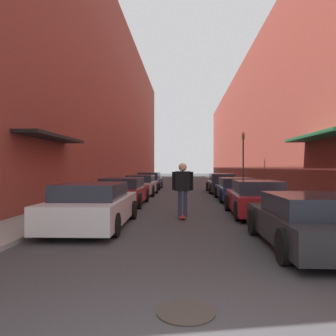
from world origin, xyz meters
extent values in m
plane|color=#38383A|center=(0.00, 23.30, 0.00)|extent=(128.14, 128.14, 0.00)
cube|color=gray|center=(-4.57, 29.12, 0.06)|extent=(1.80, 58.24, 0.12)
cube|color=gray|center=(4.57, 29.12, 0.06)|extent=(1.80, 58.24, 0.12)
cube|color=brown|center=(-7.47, 29.12, 7.85)|extent=(4.00, 58.24, 15.70)
cube|color=black|center=(-5.07, 10.19, 2.90)|extent=(1.00, 4.80, 0.12)
cube|color=brown|center=(7.47, 29.12, 5.76)|extent=(4.00, 58.24, 11.53)
cube|color=#1E6038|center=(5.07, 10.19, 2.90)|extent=(1.00, 4.80, 0.12)
cube|color=silver|center=(-2.58, 7.12, 0.50)|extent=(2.01, 4.68, 0.67)
cube|color=#232833|center=(-2.58, 6.88, 1.06)|extent=(1.73, 2.45, 0.43)
cylinder|color=black|center=(-3.52, 8.56, 0.30)|extent=(0.18, 0.61, 0.61)
cylinder|color=black|center=(-1.64, 8.56, 0.30)|extent=(0.18, 0.61, 0.61)
cylinder|color=black|center=(-3.52, 5.68, 0.30)|extent=(0.18, 0.61, 0.61)
cylinder|color=black|center=(-1.64, 5.68, 0.30)|extent=(0.18, 0.61, 0.61)
cube|color=maroon|center=(-2.74, 12.65, 0.49)|extent=(1.93, 4.57, 0.62)
cube|color=#232833|center=(-2.74, 12.42, 1.03)|extent=(1.68, 2.38, 0.45)
cylinder|color=black|center=(-3.66, 14.06, 0.33)|extent=(0.18, 0.65, 0.65)
cylinder|color=black|center=(-1.82, 14.06, 0.33)|extent=(0.18, 0.65, 0.65)
cylinder|color=black|center=(-3.66, 11.24, 0.33)|extent=(0.18, 0.65, 0.65)
cylinder|color=black|center=(-1.82, 11.24, 0.33)|extent=(0.18, 0.65, 0.65)
cube|color=#B7B7BC|center=(-2.65, 18.20, 0.50)|extent=(1.80, 4.21, 0.63)
cube|color=#232833|center=(-2.65, 17.99, 1.03)|extent=(1.57, 2.20, 0.42)
cylinder|color=black|center=(-3.51, 19.50, 0.34)|extent=(0.18, 0.68, 0.68)
cylinder|color=black|center=(-1.79, 19.50, 0.34)|extent=(0.18, 0.68, 0.68)
cylinder|color=black|center=(-3.51, 16.90, 0.34)|extent=(0.18, 0.68, 0.68)
cylinder|color=black|center=(-1.79, 16.90, 0.34)|extent=(0.18, 0.68, 0.68)
cube|color=navy|center=(-2.69, 23.63, 0.50)|extent=(1.83, 4.48, 0.66)
cube|color=#232833|center=(-2.69, 23.40, 1.08)|extent=(1.58, 2.34, 0.50)
cylinder|color=black|center=(-3.54, 25.00, 0.30)|extent=(0.18, 0.60, 0.60)
cylinder|color=black|center=(-1.83, 25.00, 0.30)|extent=(0.18, 0.60, 0.60)
cylinder|color=black|center=(-3.54, 22.25, 0.30)|extent=(0.18, 0.60, 0.60)
cylinder|color=black|center=(-1.83, 22.25, 0.30)|extent=(0.18, 0.60, 0.60)
cube|color=#232326|center=(2.74, 4.84, 0.46)|extent=(1.86, 4.16, 0.57)
cube|color=#232833|center=(2.74, 4.63, 0.95)|extent=(1.63, 2.17, 0.41)
cylinder|color=black|center=(1.83, 6.13, 0.33)|extent=(0.18, 0.65, 0.65)
cylinder|color=black|center=(3.64, 6.13, 0.33)|extent=(0.18, 0.65, 0.65)
cylinder|color=black|center=(1.83, 3.55, 0.33)|extent=(0.18, 0.65, 0.65)
cube|color=maroon|center=(2.62, 9.54, 0.49)|extent=(1.83, 4.05, 0.63)
cube|color=#232833|center=(2.62, 9.34, 1.03)|extent=(1.56, 2.12, 0.46)
cylinder|color=black|center=(1.78, 10.78, 0.32)|extent=(0.18, 0.64, 0.64)
cylinder|color=black|center=(3.46, 10.78, 0.32)|extent=(0.18, 0.64, 0.64)
cylinder|color=black|center=(1.78, 8.30, 0.32)|extent=(0.18, 0.64, 0.64)
cylinder|color=black|center=(3.46, 8.30, 0.32)|extent=(0.18, 0.64, 0.64)
cube|color=navy|center=(2.74, 15.04, 0.45)|extent=(1.80, 4.67, 0.55)
cube|color=#232833|center=(2.74, 14.81, 0.96)|extent=(1.56, 2.44, 0.46)
cylinder|color=black|center=(1.88, 16.48, 0.32)|extent=(0.18, 0.64, 0.64)
cylinder|color=black|center=(3.60, 16.48, 0.32)|extent=(0.18, 0.64, 0.64)
cylinder|color=black|center=(1.88, 13.60, 0.32)|extent=(0.18, 0.64, 0.64)
cylinder|color=black|center=(3.60, 13.60, 0.32)|extent=(0.18, 0.64, 0.64)
cube|color=#232326|center=(2.62, 20.42, 0.46)|extent=(1.75, 4.63, 0.60)
cube|color=#232833|center=(2.62, 20.19, 1.03)|extent=(1.53, 2.41, 0.53)
cylinder|color=black|center=(1.77, 21.86, 0.30)|extent=(0.18, 0.60, 0.60)
cylinder|color=black|center=(3.46, 21.86, 0.30)|extent=(0.18, 0.60, 0.60)
cylinder|color=black|center=(1.77, 18.99, 0.30)|extent=(0.18, 0.60, 0.60)
cylinder|color=black|center=(3.46, 18.99, 0.30)|extent=(0.18, 0.60, 0.60)
cube|color=#B2231E|center=(0.01, 8.73, 0.07)|extent=(0.20, 0.78, 0.02)
cylinder|color=beige|center=(-0.07, 8.98, 0.03)|extent=(0.03, 0.06, 0.06)
cylinder|color=beige|center=(0.09, 8.98, 0.03)|extent=(0.03, 0.06, 0.06)
cylinder|color=beige|center=(-0.07, 8.48, 0.03)|extent=(0.03, 0.06, 0.06)
cylinder|color=beige|center=(0.09, 8.48, 0.03)|extent=(0.03, 0.06, 0.06)
cylinder|color=#2D3351|center=(-0.08, 8.73, 0.51)|extent=(0.13, 0.13, 0.86)
cylinder|color=#2D3351|center=(0.10, 8.73, 0.51)|extent=(0.13, 0.13, 0.86)
cube|color=black|center=(0.01, 8.73, 1.27)|extent=(0.51, 0.23, 0.66)
sphere|color=beige|center=(0.01, 8.73, 1.73)|extent=(0.28, 0.28, 0.28)
cylinder|color=black|center=(-0.30, 8.73, 1.27)|extent=(0.10, 0.10, 0.62)
cylinder|color=black|center=(0.32, 8.73, 1.27)|extent=(0.10, 0.10, 0.62)
cylinder|color=#332D28|center=(0.08, 1.56, 0.01)|extent=(0.70, 0.70, 0.02)
cylinder|color=#2D2D2D|center=(4.00, 19.67, 2.08)|extent=(0.10, 0.10, 3.93)
cube|color=#332D0F|center=(4.00, 19.67, 3.82)|extent=(0.16, 0.16, 0.45)
sphere|color=red|center=(4.00, 19.58, 3.93)|extent=(0.11, 0.11, 0.11)
camera|label=1|loc=(0.06, -2.33, 1.73)|focal=35.00mm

